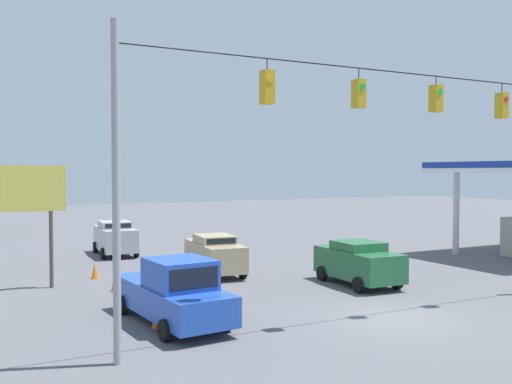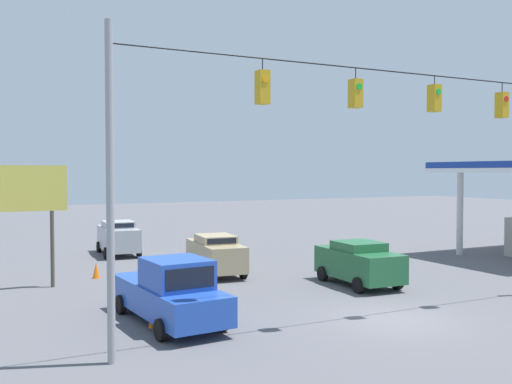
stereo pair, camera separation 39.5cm
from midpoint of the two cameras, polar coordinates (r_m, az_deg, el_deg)
ground_plane at (r=19.46m, az=13.09°, el=-12.30°), size 140.00×140.00×0.00m
overhead_signal_span at (r=18.77m, az=13.43°, el=3.95°), size 18.32×0.38×8.55m
sedan_silver_withflow_far at (r=33.90m, az=-14.23°, el=-4.42°), size 2.21×4.43×1.94m
pickup_truck_blue_parked_shoulder at (r=18.48m, az=-8.89°, el=-9.93°), size 2.49×5.69×2.12m
sedan_green_crossing_near at (r=24.68m, az=9.73°, el=-6.92°), size 2.28×4.38×1.84m
sedan_tan_withflow_mid at (r=26.77m, az=-4.59°, el=-6.19°), size 2.27×4.56×1.85m
traffic_cone_nearest at (r=18.21m, az=-10.50°, el=-12.14°), size 0.33×0.33×0.70m
traffic_cone_second at (r=21.10m, az=-12.93°, el=-10.18°), size 0.33×0.33×0.70m
traffic_cone_third at (r=23.81m, az=-14.38°, el=-8.79°), size 0.33×0.33×0.70m
traffic_cone_fourth at (r=26.80m, az=-16.23°, el=-7.59°), size 0.33×0.33×0.70m
roadside_billboard at (r=24.84m, az=-23.57°, el=-0.56°), size 4.11×0.16×5.06m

